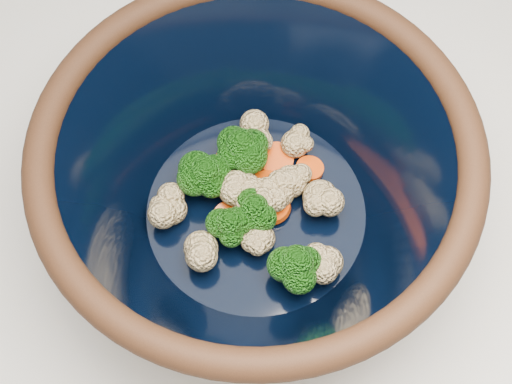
{
  "coord_description": "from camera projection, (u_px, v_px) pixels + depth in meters",
  "views": [
    {
      "loc": [
        -0.13,
        -0.24,
        1.5
      ],
      "look_at": [
        0.02,
        -0.02,
        0.97
      ],
      "focal_mm": 50.0,
      "sensor_mm": 36.0,
      "label": 1
    }
  ],
  "objects": [
    {
      "name": "counter",
      "position": [
        236.0,
        348.0,
        1.06
      ],
      "size": [
        1.2,
        1.2,
        0.9
      ],
      "primitive_type": "cube",
      "color": "silver",
      "rests_on": "ground"
    },
    {
      "name": "mixing_bowl",
      "position": [
        256.0,
        184.0,
        0.58
      ],
      "size": [
        0.4,
        0.4,
        0.15
      ],
      "rotation": [
        0.0,
        0.0,
        0.23
      ],
      "color": "black",
      "rests_on": "counter"
    },
    {
      "name": "vegetable_pile",
      "position": [
        255.0,
        198.0,
        0.61
      ],
      "size": [
        0.15,
        0.16,
        0.05
      ],
      "color": "#608442",
      "rests_on": "mixing_bowl"
    }
  ]
}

